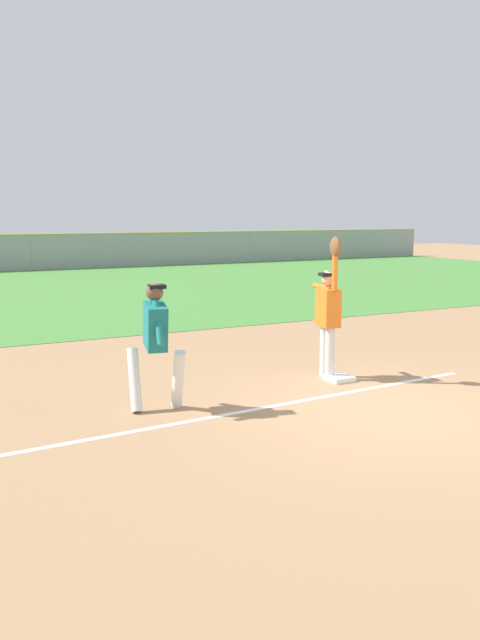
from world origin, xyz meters
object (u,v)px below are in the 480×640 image
fielder (329,310)px  runner (156,338)px  parked_car_silver (83,251)px  first_base (339,378)px  baseball (326,273)px

fielder → runner: fielder is taller
fielder → parked_car_silver: 26.42m
first_base → fielder: (-0.08, 0.22, 1.08)m
parked_car_silver → first_base: bearing=-92.4°
baseball → parked_car_silver: bearing=83.8°
runner → parked_car_silver: 27.30m
runner → baseball: bearing=20.5°
fielder → parked_car_silver: (2.88, 26.26, -0.45)m
first_base → fielder: 1.11m
first_base → runner: runner is taller
runner → baseball: size_ratio=23.24×
first_base → fielder: bearing=110.6°
fielder → parked_car_silver: fielder is taller
first_base → parked_car_silver: parked_car_silver is taller
first_base → parked_car_silver: 26.64m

